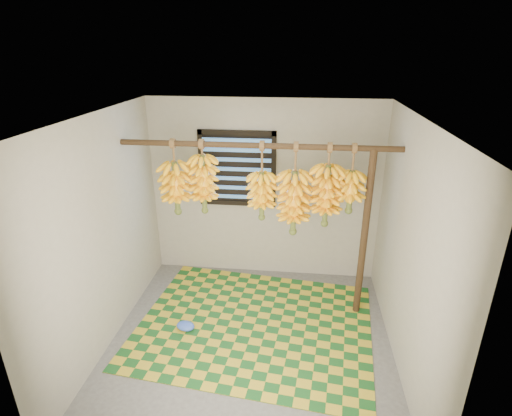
# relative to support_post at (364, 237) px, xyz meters

# --- Properties ---
(floor) EXTENTS (3.00, 3.00, 0.01)m
(floor) POSITION_rel_support_post_xyz_m (-1.20, -0.70, -1.00)
(floor) COLOR #4E4E4E
(floor) RESTS_ON ground
(ceiling) EXTENTS (3.00, 3.00, 0.01)m
(ceiling) POSITION_rel_support_post_xyz_m (-1.20, -0.70, 1.40)
(ceiling) COLOR silver
(ceiling) RESTS_ON wall_back
(wall_back) EXTENTS (3.00, 0.01, 2.40)m
(wall_back) POSITION_rel_support_post_xyz_m (-1.20, 0.80, 0.20)
(wall_back) COLOR gray
(wall_back) RESTS_ON floor
(wall_left) EXTENTS (0.01, 3.00, 2.40)m
(wall_left) POSITION_rel_support_post_xyz_m (-2.71, -0.70, 0.20)
(wall_left) COLOR gray
(wall_left) RESTS_ON floor
(wall_right) EXTENTS (0.01, 3.00, 2.40)m
(wall_right) POSITION_rel_support_post_xyz_m (0.30, -0.70, 0.20)
(wall_right) COLOR gray
(wall_right) RESTS_ON floor
(window) EXTENTS (1.00, 0.04, 1.00)m
(window) POSITION_rel_support_post_xyz_m (-1.55, 0.78, 0.50)
(window) COLOR black
(window) RESTS_ON wall_back
(hanging_pole) EXTENTS (3.00, 0.06, 0.06)m
(hanging_pole) POSITION_rel_support_post_xyz_m (-1.20, 0.00, 1.00)
(hanging_pole) COLOR #3A2715
(hanging_pole) RESTS_ON wall_left
(support_post) EXTENTS (0.08, 0.08, 2.00)m
(support_post) POSITION_rel_support_post_xyz_m (0.00, 0.00, 0.00)
(support_post) COLOR #3A2715
(support_post) RESTS_ON floor
(woven_mat) EXTENTS (2.81, 2.35, 0.01)m
(woven_mat) POSITION_rel_support_post_xyz_m (-1.19, -0.40, -0.99)
(woven_mat) COLOR #174F1D
(woven_mat) RESTS_ON floor
(plastic_bag) EXTENTS (0.24, 0.20, 0.09)m
(plastic_bag) POSITION_rel_support_post_xyz_m (-1.95, -0.58, -0.95)
(plastic_bag) COLOR blue
(plastic_bag) RESTS_ON woven_mat
(banana_bunch_a) EXTENTS (0.35, 0.35, 0.86)m
(banana_bunch_a) POSITION_rel_support_post_xyz_m (-2.12, 0.00, 0.49)
(banana_bunch_a) COLOR brown
(banana_bunch_a) RESTS_ON hanging_pole
(banana_bunch_b) EXTENTS (0.32, 0.32, 0.84)m
(banana_bunch_b) POSITION_rel_support_post_xyz_m (-1.80, 0.00, 0.55)
(banana_bunch_b) COLOR brown
(banana_bunch_b) RESTS_ON hanging_pole
(banana_bunch_c) EXTENTS (0.33, 0.33, 0.89)m
(banana_bunch_c) POSITION_rel_support_post_xyz_m (-1.15, 0.00, 0.44)
(banana_bunch_c) COLOR brown
(banana_bunch_c) RESTS_ON hanging_pole
(banana_bunch_d) EXTENTS (0.36, 0.36, 1.05)m
(banana_bunch_d) POSITION_rel_support_post_xyz_m (-0.80, 0.00, 0.37)
(banana_bunch_d) COLOR brown
(banana_bunch_d) RESTS_ON hanging_pole
(banana_bunch_e) EXTENTS (0.35, 0.35, 0.93)m
(banana_bunch_e) POSITION_rel_support_post_xyz_m (-0.45, 0.00, 0.47)
(banana_bunch_e) COLOR brown
(banana_bunch_e) RESTS_ON hanging_pole
(banana_bunch_f) EXTENTS (0.30, 0.30, 0.76)m
(banana_bunch_f) POSITION_rel_support_post_xyz_m (-0.20, -0.00, 0.52)
(banana_bunch_f) COLOR brown
(banana_bunch_f) RESTS_ON hanging_pole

